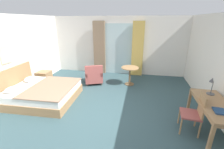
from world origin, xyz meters
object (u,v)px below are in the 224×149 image
at_px(closed_book, 220,111).
at_px(armchair_by_window, 94,76).
at_px(round_cafe_table, 130,72).
at_px(framed_picture, 5,55).
at_px(bed, 42,92).
at_px(writing_desk, 215,107).
at_px(nightstand, 44,77).
at_px(desk_chair, 195,111).
at_px(desk_lamp, 212,84).

relative_size(closed_book, armchair_by_window, 0.26).
distance_m(closed_book, round_cafe_table, 3.44).
height_order(round_cafe_table, framed_picture, framed_picture).
xyz_separation_m(round_cafe_table, framed_picture, (-3.74, -1.81, 0.91)).
height_order(bed, round_cafe_table, bed).
bearing_deg(writing_desk, bed, 171.80).
relative_size(nightstand, round_cafe_table, 0.68).
bearing_deg(framed_picture, nightstand, 80.13).
xyz_separation_m(closed_book, armchair_by_window, (-3.41, 2.66, -0.46)).
bearing_deg(round_cafe_table, desk_chair, -56.25).
height_order(desk_chair, framed_picture, framed_picture).
distance_m(nightstand, desk_lamp, 5.85).
bearing_deg(bed, writing_desk, -8.20).
relative_size(bed, writing_desk, 1.43).
bearing_deg(framed_picture, bed, -0.09).
distance_m(writing_desk, desk_chair, 0.39).
bearing_deg(bed, closed_book, -12.15).
xyz_separation_m(bed, desk_lamp, (4.77, -0.19, 0.76)).
relative_size(bed, framed_picture, 4.04).
bearing_deg(desk_chair, nightstand, 158.68).
xyz_separation_m(nightstand, framed_picture, (-0.23, -1.34, 1.21)).
bearing_deg(armchair_by_window, desk_lamp, -27.64).
relative_size(bed, armchair_by_window, 2.19).
distance_m(bed, round_cafe_table, 3.26).
height_order(writing_desk, desk_lamp, desk_lamp).
bearing_deg(round_cafe_table, nightstand, -172.37).
height_order(writing_desk, desk_chair, desk_chair).
bearing_deg(desk_lamp, desk_chair, -131.25).
bearing_deg(desk_chair, round_cafe_table, 123.75).
xyz_separation_m(bed, round_cafe_table, (2.69, 1.81, 0.27)).
xyz_separation_m(nightstand, armchair_by_window, (2.05, 0.31, 0.09)).
xyz_separation_m(closed_book, framed_picture, (-5.70, 1.00, 0.66)).
bearing_deg(closed_book, armchair_by_window, 147.05).
distance_m(armchair_by_window, round_cafe_table, 1.48).
distance_m(bed, desk_lamp, 4.84).
relative_size(nightstand, closed_book, 1.97).
bearing_deg(framed_picture, desk_lamp, -1.93).
relative_size(armchair_by_window, round_cafe_table, 1.33).
xyz_separation_m(nightstand, round_cafe_table, (3.51, 0.47, 0.30)).
xyz_separation_m(desk_chair, armchair_by_window, (-3.12, 2.33, -0.21)).
relative_size(writing_desk, desk_chair, 1.53).
relative_size(nightstand, desk_lamp, 1.16).
relative_size(writing_desk, framed_picture, 2.82).
height_order(writing_desk, framed_picture, framed_picture).
distance_m(desk_lamp, armchair_by_window, 4.05).
bearing_deg(closed_book, desk_chair, 137.00).
xyz_separation_m(writing_desk, framed_picture, (-5.76, 0.68, 0.76)).
relative_size(nightstand, desk_chair, 0.51).
distance_m(armchair_by_window, framed_picture, 3.04).
distance_m(closed_book, framed_picture, 5.82).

